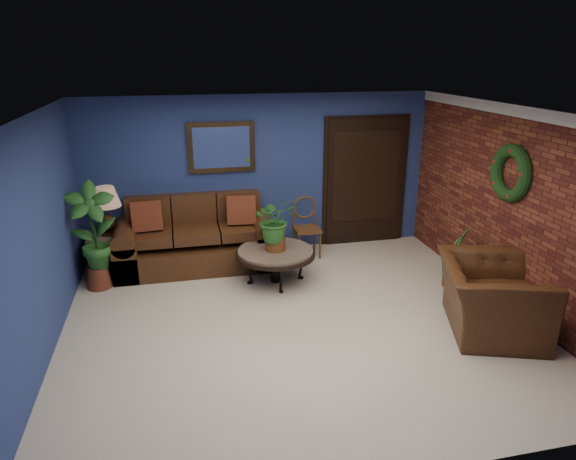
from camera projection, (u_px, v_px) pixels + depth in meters
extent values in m
plane|color=beige|center=(297.00, 322.00, 6.22)|extent=(5.50, 5.50, 0.00)
cube|color=navy|center=(260.00, 175.00, 8.11)|extent=(5.50, 0.04, 2.50)
cube|color=navy|center=(37.00, 243.00, 5.24)|extent=(0.04, 5.00, 2.50)
cube|color=brown|center=(512.00, 209.00, 6.37)|extent=(0.04, 5.00, 2.50)
cube|color=silver|center=(298.00, 112.00, 5.39)|extent=(5.50, 5.00, 0.02)
cube|color=white|center=(525.00, 113.00, 5.98)|extent=(0.03, 5.00, 0.14)
cube|color=#453018|center=(221.00, 147.00, 7.79)|extent=(1.02, 0.06, 0.77)
cube|color=black|center=(365.00, 182.00, 8.51)|extent=(1.44, 0.06, 2.18)
torus|color=black|center=(511.00, 173.00, 6.26)|extent=(0.16, 0.72, 0.72)
cube|color=#4A2815|center=(197.00, 254.00, 7.78)|extent=(2.37, 1.02, 0.39)
cube|color=#4A2815|center=(195.00, 224.00, 8.00)|extent=(2.02, 0.28, 0.97)
cube|color=#4A2815|center=(149.00, 237.00, 7.46)|extent=(0.65, 0.70, 0.15)
cube|color=#4A2815|center=(196.00, 233.00, 7.60)|extent=(0.65, 0.70, 0.15)
cube|color=#4A2815|center=(241.00, 230.00, 7.74)|extent=(0.65, 0.70, 0.15)
cube|color=#4A2815|center=(128.00, 255.00, 7.54)|extent=(0.34, 1.02, 0.54)
cube|color=#4A2815|center=(263.00, 244.00, 7.96)|extent=(0.34, 1.02, 0.54)
cube|color=maroon|center=(147.00, 216.00, 7.40)|extent=(0.43, 0.13, 0.43)
cube|color=maroon|center=(241.00, 210.00, 7.68)|extent=(0.43, 0.13, 0.43)
cylinder|color=#4A4641|center=(275.00, 252.00, 7.17)|extent=(1.06, 1.06, 0.05)
cylinder|color=black|center=(275.00, 254.00, 7.18)|extent=(1.12, 1.12, 0.05)
cylinder|color=black|center=(276.00, 267.00, 7.25)|extent=(0.14, 0.14, 0.43)
cube|color=#4A4641|center=(110.00, 236.00, 7.45)|extent=(0.62, 0.62, 0.05)
cube|color=black|center=(111.00, 238.00, 7.46)|extent=(0.65, 0.65, 0.04)
cube|color=black|center=(114.00, 264.00, 7.60)|extent=(0.55, 0.55, 0.03)
cylinder|color=black|center=(92.00, 262.00, 7.25)|extent=(0.03, 0.03, 0.57)
cylinder|color=black|center=(130.00, 259.00, 7.36)|extent=(0.03, 0.03, 0.57)
cylinder|color=black|center=(96.00, 249.00, 7.73)|extent=(0.03, 0.03, 0.57)
cylinder|color=black|center=(132.00, 246.00, 7.83)|extent=(0.03, 0.03, 0.57)
cylinder|color=#453018|center=(110.00, 232.00, 7.43)|extent=(0.25, 0.25, 0.05)
sphere|color=#453018|center=(109.00, 224.00, 7.39)|extent=(0.23, 0.23, 0.23)
cylinder|color=#453018|center=(108.00, 212.00, 7.33)|extent=(0.02, 0.02, 0.29)
cone|color=#917155|center=(106.00, 198.00, 7.26)|extent=(0.41, 0.41, 0.29)
cube|color=brown|center=(307.00, 229.00, 8.10)|extent=(0.41, 0.41, 0.04)
torus|color=brown|center=(305.00, 207.00, 8.16)|extent=(0.38, 0.04, 0.38)
cylinder|color=brown|center=(299.00, 248.00, 7.98)|extent=(0.03, 0.03, 0.42)
cylinder|color=brown|center=(320.00, 246.00, 8.05)|extent=(0.03, 0.03, 0.42)
cylinder|color=brown|center=(294.00, 240.00, 8.30)|extent=(0.03, 0.03, 0.42)
cylinder|color=brown|center=(315.00, 239.00, 8.37)|extent=(0.03, 0.03, 0.42)
imported|color=#4A2815|center=(491.00, 298.00, 5.93)|extent=(1.47, 1.57, 0.83)
cylinder|color=brown|center=(275.00, 244.00, 7.13)|extent=(0.28, 0.28, 0.18)
imported|color=#1A5420|center=(275.00, 219.00, 7.01)|extent=(0.60, 0.53, 0.63)
cylinder|color=brown|center=(452.00, 279.00, 7.15)|extent=(0.26, 0.26, 0.20)
imported|color=#1A5420|center=(455.00, 252.00, 7.02)|extent=(0.46, 0.41, 0.71)
cylinder|color=brown|center=(99.00, 277.00, 7.09)|extent=(0.34, 0.34, 0.30)
imported|color=#1A5420|center=(92.00, 228.00, 6.85)|extent=(0.70, 0.52, 1.25)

